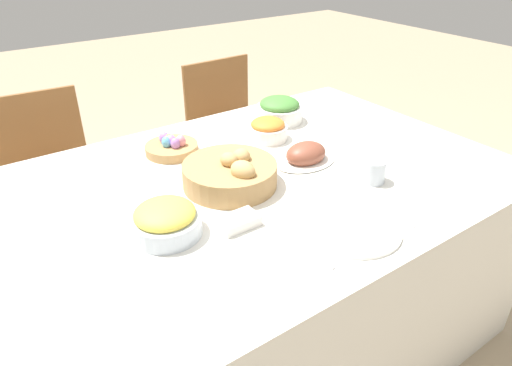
% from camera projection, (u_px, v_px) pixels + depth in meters
% --- Properties ---
extents(ground_plane, '(12.00, 12.00, 0.00)m').
position_uv_depth(ground_plane, '(249.00, 337.00, 1.94)').
color(ground_plane, tan).
extents(dining_table, '(1.85, 1.19, 0.77)m').
position_uv_depth(dining_table, '(248.00, 267.00, 1.75)').
color(dining_table, silver).
rests_on(dining_table, ground).
extents(chair_far_right, '(0.43, 0.43, 0.88)m').
position_uv_depth(chair_far_right, '(230.00, 134.00, 2.62)').
color(chair_far_right, brown).
rests_on(chair_far_right, ground).
extents(chair_far_left, '(0.44, 0.44, 0.88)m').
position_uv_depth(chair_far_left, '(51.00, 183.00, 2.13)').
color(chair_far_left, brown).
rests_on(chair_far_left, ground).
extents(bread_basket, '(0.31, 0.31, 0.12)m').
position_uv_depth(bread_basket, '(231.00, 174.00, 1.51)').
color(bread_basket, '#AD8451').
rests_on(bread_basket, dining_table).
extents(egg_basket, '(0.20, 0.20, 0.08)m').
position_uv_depth(egg_basket, '(172.00, 146.00, 1.73)').
color(egg_basket, '#AD8451').
rests_on(egg_basket, dining_table).
extents(ham_platter, '(0.24, 0.17, 0.08)m').
position_uv_depth(ham_platter, '(306.00, 155.00, 1.66)').
color(ham_platter, white).
rests_on(ham_platter, dining_table).
extents(pineapple_bowl, '(0.20, 0.20, 0.10)m').
position_uv_depth(pineapple_bowl, '(165.00, 220.00, 1.27)').
color(pineapple_bowl, silver).
rests_on(pineapple_bowl, dining_table).
extents(green_salad_bowl, '(0.20, 0.20, 0.11)m').
position_uv_depth(green_salad_bowl, '(279.00, 110.00, 2.00)').
color(green_salad_bowl, white).
rests_on(green_salad_bowl, dining_table).
extents(carrot_bowl, '(0.16, 0.16, 0.09)m').
position_uv_depth(carrot_bowl, '(268.00, 129.00, 1.83)').
color(carrot_bowl, white).
rests_on(carrot_bowl, dining_table).
extents(dinner_plate, '(0.27, 0.27, 0.01)m').
position_uv_depth(dinner_plate, '(354.00, 229.00, 1.30)').
color(dinner_plate, white).
rests_on(dinner_plate, dining_table).
extents(fork, '(0.02, 0.19, 0.00)m').
position_uv_depth(fork, '(311.00, 250.00, 1.22)').
color(fork, silver).
rests_on(fork, dining_table).
extents(knife, '(0.02, 0.19, 0.00)m').
position_uv_depth(knife, '(391.00, 212.00, 1.38)').
color(knife, silver).
rests_on(knife, dining_table).
extents(spoon, '(0.02, 0.19, 0.00)m').
position_uv_depth(spoon, '(398.00, 209.00, 1.40)').
color(spoon, silver).
rests_on(spoon, dining_table).
extents(drinking_cup, '(0.08, 0.08, 0.08)m').
position_uv_depth(drinking_cup, '(373.00, 171.00, 1.53)').
color(drinking_cup, silver).
rests_on(drinking_cup, dining_table).
extents(butter_dish, '(0.12, 0.07, 0.03)m').
position_uv_depth(butter_dish, '(238.00, 221.00, 1.31)').
color(butter_dish, white).
rests_on(butter_dish, dining_table).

